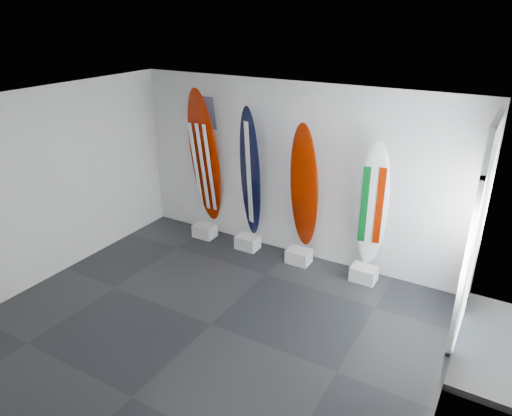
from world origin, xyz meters
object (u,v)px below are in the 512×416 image
Objects in this scene: surfboard_usa at (205,158)px; surfboard_swiss at (304,188)px; surfboard_navy at (250,173)px; surfboard_italy at (373,205)px.

surfboard_swiss is at bearing -2.50° from surfboard_usa.
surfboard_italy is at bearing 19.53° from surfboard_navy.
surfboard_navy is at bearing -2.50° from surfboard_usa.
surfboard_navy is 1.06× the size of surfboard_swiss.
surfboard_usa reaches higher than surfboard_swiss.
surfboard_italy is at bearing -2.50° from surfboard_usa.
surfboard_usa is 1.18× the size of surfboard_swiss.
surfboard_navy is at bearing -178.38° from surfboard_swiss.
surfboard_navy reaches higher than surfboard_italy.
surfboard_usa is at bearing 166.43° from surfboard_italy.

